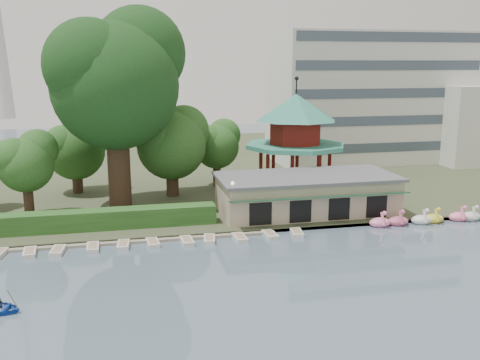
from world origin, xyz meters
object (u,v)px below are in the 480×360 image
object	(u,v)px
boathouse	(306,193)
big_tree	(116,75)
dock	(87,243)
pavilion	(295,132)

from	to	relation	value
boathouse	big_tree	world-z (taller)	big_tree
boathouse	big_tree	xyz separation A→B (m)	(-18.82, 6.24, 12.07)
dock	pavilion	distance (m)	29.14
pavilion	big_tree	size ratio (longest dim) A/B	0.63
boathouse	big_tree	size ratio (longest dim) A/B	0.87
boathouse	dock	bearing A→B (deg)	-167.76
boathouse	pavilion	bearing A→B (deg)	78.72
dock	boathouse	bearing A→B (deg)	12.24
boathouse	pavilion	xyz separation A→B (m)	(2.00, 10.03, 5.11)
boathouse	pavilion	size ratio (longest dim) A/B	1.38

